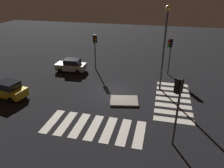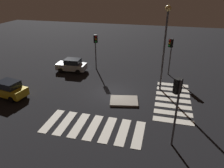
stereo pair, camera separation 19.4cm
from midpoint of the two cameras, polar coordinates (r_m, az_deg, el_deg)
ground_plane at (r=21.31m, az=0.26°, el=-2.44°), size 80.00×80.00×0.00m
traffic_island at (r=19.78m, az=3.50°, el=-4.53°), size 2.86×2.36×0.18m
car_yellow at (r=22.54m, az=-25.74°, el=-1.22°), size 3.94×2.25×1.64m
car_silver at (r=26.88m, az=-10.50°, el=4.95°), size 3.71×1.81×1.60m
traffic_light_north at (r=25.50m, az=15.55°, el=9.26°), size 0.54×0.53×4.33m
traffic_light_east at (r=13.69m, az=17.27°, el=-3.18°), size 0.54×0.53×4.79m
traffic_light_west at (r=26.43m, az=-4.18°, el=10.72°), size 0.54×0.53×4.38m
street_lamp at (r=20.87m, az=14.34°, el=12.42°), size 0.56×0.56×8.21m
crosswalk_near at (r=16.58m, az=-4.66°, el=-11.40°), size 7.60×3.20×0.02m
crosswalk_side at (r=20.86m, az=16.19°, el=-4.14°), size 3.20×7.60×0.02m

